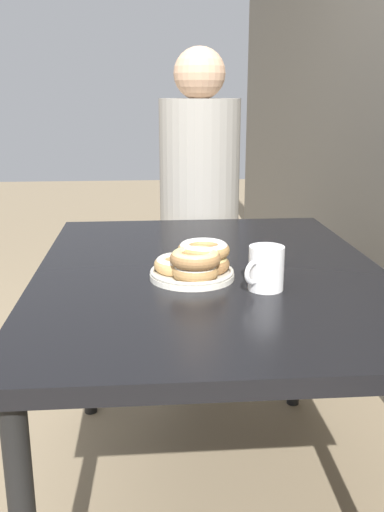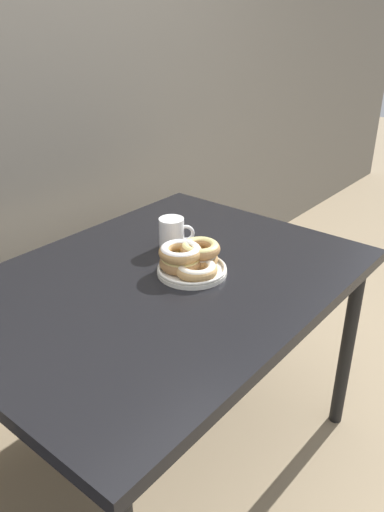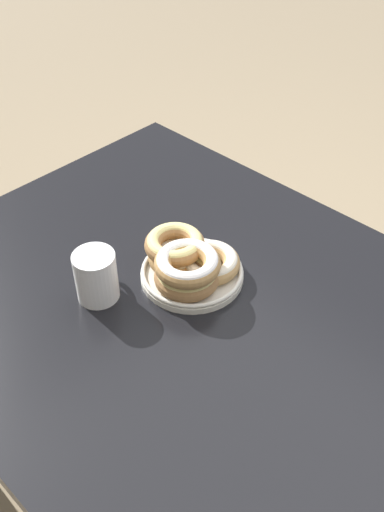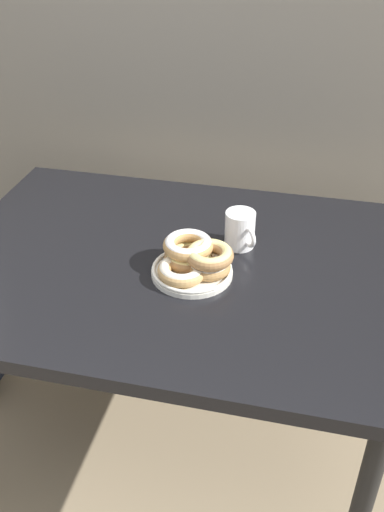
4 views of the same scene
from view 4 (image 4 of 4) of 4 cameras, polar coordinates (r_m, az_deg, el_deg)
The scene contains 4 objects.
wall_back at distance 2.14m, azimuth 3.48°, elevation 24.12°, with size 8.00×0.05×2.60m.
dining_table at distance 1.64m, azimuth -2.28°, elevation -2.35°, with size 1.27×0.94×0.77m.
donut_plate at distance 1.51m, azimuth 0.20°, elevation -0.39°, with size 0.23×0.24×0.09m.
coffee_mug at distance 1.63m, azimuth 4.86°, elevation 2.67°, with size 0.10×0.11×0.11m.
Camera 4 is at (0.36, -0.96, 1.66)m, focal length 40.00 mm.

